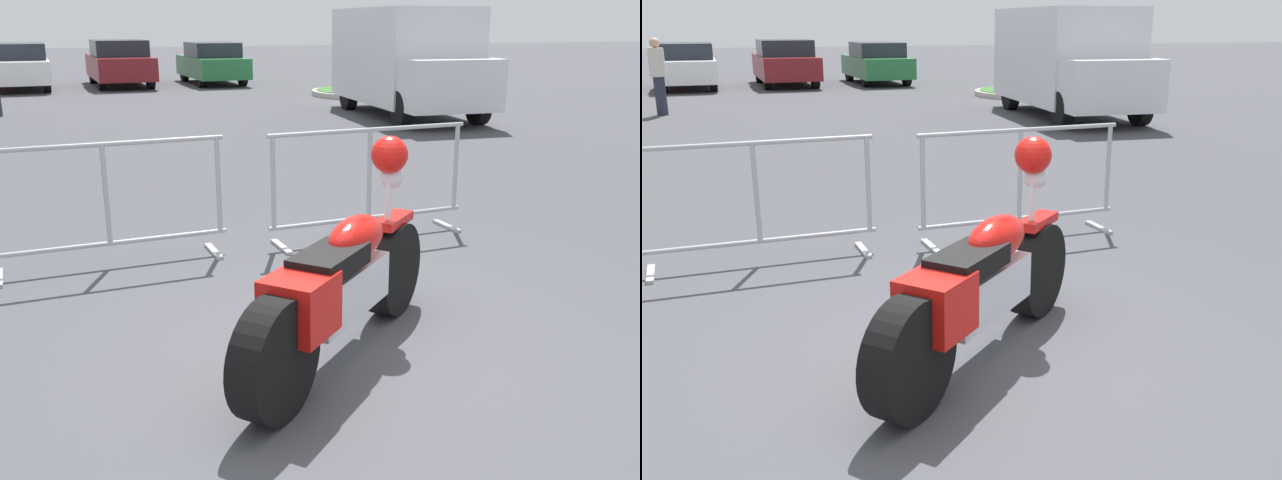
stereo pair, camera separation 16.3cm
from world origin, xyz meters
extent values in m
plane|color=#424247|center=(0.00, 0.00, 0.00)|extent=(120.00, 120.00, 0.00)
cylinder|color=black|center=(0.65, 0.70, 0.33)|extent=(0.62, 0.59, 0.67)
cylinder|color=black|center=(-0.55, -0.39, 0.33)|extent=(0.62, 0.59, 0.67)
cube|color=silver|center=(0.05, 0.15, 0.44)|extent=(0.82, 0.77, 0.29)
ellipsoid|color=red|center=(0.19, 0.28, 0.73)|extent=(0.61, 0.59, 0.27)
cube|color=black|center=(-0.09, 0.03, 0.69)|extent=(0.60, 0.58, 0.13)
cube|color=red|center=(-0.35, -0.21, 0.54)|extent=(0.50, 0.50, 0.33)
cube|color=red|center=(0.65, 0.70, 0.69)|extent=(0.41, 0.39, 0.06)
cylinder|color=silver|center=(0.57, 0.63, 0.83)|extent=(0.06, 0.06, 0.47)
sphere|color=silver|center=(0.61, 0.66, 1.01)|extent=(0.17, 0.17, 0.17)
sphere|color=red|center=(0.57, 0.63, 1.17)|extent=(0.25, 0.25, 0.25)
cylinder|color=#9EA0A5|center=(-1.16, 2.46, 1.05)|extent=(2.04, 0.14, 0.04)
cylinder|color=#9EA0A5|center=(-1.16, 2.46, 0.20)|extent=(2.04, 0.14, 0.04)
cylinder|color=#9EA0A5|center=(-1.16, 2.46, 0.62)|extent=(0.05, 0.05, 0.85)
cylinder|color=#9EA0A5|center=(-0.19, 2.51, 0.62)|extent=(0.05, 0.05, 0.85)
cube|color=#9EA0A5|center=(-2.05, 2.41, 0.01)|extent=(0.08, 0.44, 0.03)
cube|color=#9EA0A5|center=(-0.26, 2.51, 0.01)|extent=(0.08, 0.44, 0.03)
cylinder|color=#9EA0A5|center=(1.26, 2.46, 1.05)|extent=(2.04, 0.14, 0.04)
cylinder|color=#9EA0A5|center=(1.26, 2.46, 0.20)|extent=(2.04, 0.14, 0.04)
cylinder|color=#9EA0A5|center=(0.29, 2.41, 0.62)|extent=(0.05, 0.05, 0.85)
cylinder|color=#9EA0A5|center=(1.26, 2.46, 0.62)|extent=(0.05, 0.05, 0.85)
cylinder|color=#9EA0A5|center=(2.23, 2.51, 0.62)|extent=(0.05, 0.05, 0.85)
cube|color=#9EA0A5|center=(0.36, 2.41, 0.01)|extent=(0.08, 0.44, 0.03)
cube|color=#9EA0A5|center=(2.16, 2.51, 0.01)|extent=(0.08, 0.44, 0.03)
cube|color=silver|center=(5.92, 11.15, 1.31)|extent=(2.28, 4.23, 2.00)
cube|color=silver|center=(5.75, 8.66, 0.84)|extent=(1.96, 1.03, 1.00)
cylinder|color=black|center=(6.62, 9.00, 0.36)|extent=(0.29, 0.73, 0.72)
cylinder|color=black|center=(4.94, 9.11, 0.36)|extent=(0.29, 0.73, 0.72)
cylinder|color=black|center=(6.84, 12.29, 0.36)|extent=(0.29, 0.73, 0.72)
cylinder|color=black|center=(5.17, 12.41, 0.36)|extent=(0.29, 0.73, 0.72)
cube|color=white|center=(-2.37, 20.88, 0.58)|extent=(1.82, 4.17, 0.67)
cube|color=#1E232B|center=(-2.37, 20.73, 1.16)|extent=(1.61, 2.16, 0.48)
cylinder|color=black|center=(-3.12, 22.17, 0.31)|extent=(0.23, 0.62, 0.61)
cylinder|color=black|center=(-1.71, 22.22, 0.31)|extent=(0.23, 0.62, 0.61)
cylinder|color=black|center=(-3.03, 19.54, 0.31)|extent=(0.23, 0.62, 0.61)
cylinder|color=black|center=(-1.62, 19.58, 0.31)|extent=(0.23, 0.62, 0.61)
cube|color=maroon|center=(0.66, 21.06, 0.61)|extent=(1.91, 4.39, 0.70)
cube|color=#1E232B|center=(0.66, 20.91, 1.22)|extent=(1.70, 2.27, 0.50)
cylinder|color=black|center=(-0.13, 22.42, 0.32)|extent=(0.24, 0.65, 0.64)
cylinder|color=black|center=(1.35, 22.47, 0.32)|extent=(0.24, 0.65, 0.64)
cylinder|color=black|center=(-0.04, 19.65, 0.32)|extent=(0.24, 0.65, 0.64)
cylinder|color=black|center=(1.44, 19.70, 0.32)|extent=(0.24, 0.65, 0.64)
cube|color=#236B38|center=(3.68, 20.92, 0.57)|extent=(1.78, 4.08, 0.66)
cube|color=#1E232B|center=(3.69, 20.78, 1.13)|extent=(1.58, 2.11, 0.47)
cylinder|color=black|center=(2.95, 22.19, 0.30)|extent=(0.23, 0.61, 0.60)
cylinder|color=black|center=(4.32, 22.23, 0.30)|extent=(0.23, 0.61, 0.60)
cylinder|color=black|center=(3.04, 19.61, 0.30)|extent=(0.23, 0.61, 0.60)
cylinder|color=black|center=(4.41, 19.66, 0.30)|extent=(0.23, 0.61, 0.60)
cylinder|color=#262838|center=(-2.70, 13.86, 0.42)|extent=(0.29, 0.29, 0.85)
cylinder|color=beige|center=(-2.70, 13.86, 1.16)|extent=(0.41, 0.41, 0.62)
sphere|color=tan|center=(-2.70, 13.86, 1.58)|extent=(0.22, 0.22, 0.22)
cylinder|color=#ADA89E|center=(7.05, 15.50, 0.07)|extent=(3.22, 3.22, 0.14)
cylinder|color=#38662D|center=(7.05, 15.50, 0.15)|extent=(2.97, 2.97, 0.02)
sphere|color=#33702D|center=(7.00, 15.63, 0.56)|extent=(0.99, 0.99, 0.99)
sphere|color=#33702D|center=(7.60, 15.46, 0.61)|extent=(1.10, 1.10, 1.10)
camera|label=1|loc=(-1.49, -3.61, 2.01)|focal=40.00mm
camera|label=2|loc=(-1.34, -3.67, 2.01)|focal=40.00mm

